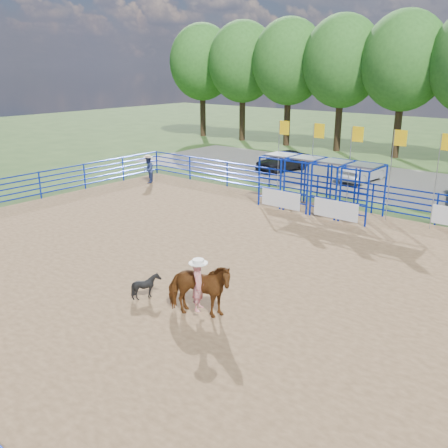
{
  "coord_description": "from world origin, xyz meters",
  "views": [
    {
      "loc": [
        9.12,
        -12.58,
        6.87
      ],
      "look_at": [
        -1.92,
        1.0,
        1.3
      ],
      "focal_mm": 40.0,
      "sensor_mm": 36.0,
      "label": 1
    }
  ],
  "objects_px": {
    "horse_and_rider": "(199,287)",
    "car_b": "(364,171)",
    "spectator_cowboy": "(148,169)",
    "car_a": "(283,160)",
    "calf": "(146,286)"
  },
  "relations": [
    {
      "from": "horse_and_rider",
      "to": "car_a",
      "type": "height_order",
      "value": "horse_and_rider"
    },
    {
      "from": "horse_and_rider",
      "to": "car_b",
      "type": "distance_m",
      "value": 19.94
    },
    {
      "from": "car_a",
      "to": "calf",
      "type": "bearing_deg",
      "value": -56.4
    },
    {
      "from": "calf",
      "to": "spectator_cowboy",
      "type": "height_order",
      "value": "spectator_cowboy"
    },
    {
      "from": "horse_and_rider",
      "to": "spectator_cowboy",
      "type": "xyz_separation_m",
      "value": [
        -13.78,
        10.78,
        -0.07
      ]
    },
    {
      "from": "calf",
      "to": "car_b",
      "type": "xyz_separation_m",
      "value": [
        -1.78,
        19.73,
        0.22
      ]
    },
    {
      "from": "calf",
      "to": "spectator_cowboy",
      "type": "relative_size",
      "value": 0.48
    },
    {
      "from": "horse_and_rider",
      "to": "car_a",
      "type": "bearing_deg",
      "value": 116.27
    },
    {
      "from": "spectator_cowboy",
      "to": "horse_and_rider",
      "type": "bearing_deg",
      "value": -38.03
    },
    {
      "from": "horse_and_rider",
      "to": "calf",
      "type": "relative_size",
      "value": 3.04
    },
    {
      "from": "horse_and_rider",
      "to": "car_a",
      "type": "distance_m",
      "value": 21.37
    },
    {
      "from": "spectator_cowboy",
      "to": "car_b",
      "type": "bearing_deg",
      "value": 41.39
    },
    {
      "from": "horse_and_rider",
      "to": "car_b",
      "type": "bearing_deg",
      "value": 100.98
    },
    {
      "from": "calf",
      "to": "car_b",
      "type": "bearing_deg",
      "value": -10.71
    },
    {
      "from": "horse_and_rider",
      "to": "spectator_cowboy",
      "type": "height_order",
      "value": "horse_and_rider"
    }
  ]
}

